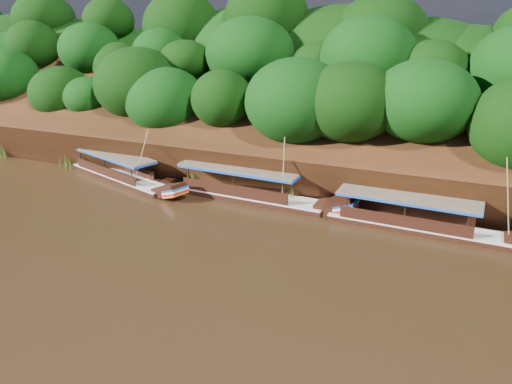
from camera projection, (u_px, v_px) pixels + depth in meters
ground at (208, 246)px, 31.70m from camera, size 160.00×160.00×0.00m
riverbank at (314, 137)px, 50.65m from camera, size 120.00×30.06×19.40m
boat_0 at (428, 225)px, 33.47m from camera, size 14.26×2.71×6.43m
boat_1 at (258, 194)px, 38.86m from camera, size 14.95×3.03×6.14m
boat_2 at (125, 176)px, 43.29m from camera, size 14.20×6.22×5.59m
reeds at (218, 179)px, 41.32m from camera, size 49.30×2.18×2.02m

